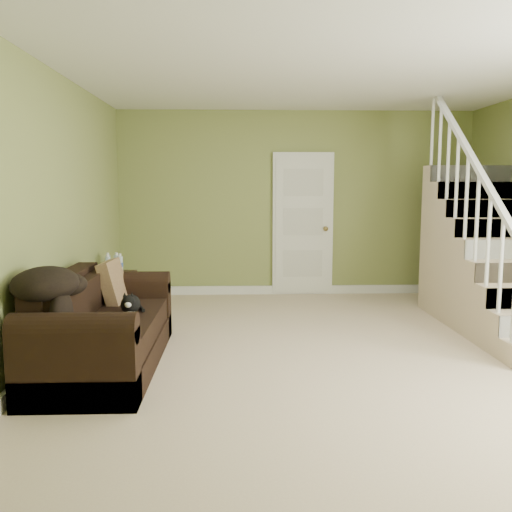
{
  "coord_description": "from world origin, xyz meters",
  "views": [
    {
      "loc": [
        -0.84,
        -4.96,
        1.55
      ],
      "look_at": [
        -0.66,
        0.15,
        0.89
      ],
      "focal_mm": 38.0,
      "sensor_mm": 36.0,
      "label": 1
    }
  ],
  "objects": [
    {
      "name": "floor",
      "position": [
        0.0,
        0.0,
        0.0
      ],
      "size": [
        5.0,
        5.5,
        0.01
      ],
      "primitive_type": "cube",
      "color": "#C4AA8E",
      "rests_on": "ground"
    },
    {
      "name": "ceiling",
      "position": [
        0.0,
        0.0,
        2.6
      ],
      "size": [
        5.0,
        5.5,
        0.01
      ],
      "primitive_type": "cube",
      "color": "white",
      "rests_on": "wall_back"
    },
    {
      "name": "wall_back",
      "position": [
        0.0,
        2.75,
        1.3
      ],
      "size": [
        5.0,
        0.04,
        2.6
      ],
      "primitive_type": "cube",
      "color": "olive",
      "rests_on": "floor"
    },
    {
      "name": "wall_front",
      "position": [
        0.0,
        -2.75,
        1.3
      ],
      "size": [
        5.0,
        0.04,
        2.6
      ],
      "primitive_type": "cube",
      "color": "olive",
      "rests_on": "floor"
    },
    {
      "name": "wall_left",
      "position": [
        -2.5,
        0.0,
        1.3
      ],
      "size": [
        0.04,
        5.5,
        2.6
      ],
      "primitive_type": "cube",
      "color": "olive",
      "rests_on": "floor"
    },
    {
      "name": "baseboard_back",
      "position": [
        0.0,
        2.72,
        0.06
      ],
      "size": [
        5.0,
        0.04,
        0.12
      ],
      "primitive_type": "cube",
      "color": "white",
      "rests_on": "floor"
    },
    {
      "name": "baseboard_left",
      "position": [
        -2.47,
        0.0,
        0.06
      ],
      "size": [
        0.04,
        5.5,
        0.12
      ],
      "primitive_type": "cube",
      "color": "white",
      "rests_on": "floor"
    },
    {
      "name": "door",
      "position": [
        0.1,
        2.71,
        1.01
      ],
      "size": [
        0.86,
        0.12,
        2.02
      ],
      "color": "white",
      "rests_on": "floor"
    },
    {
      "name": "staircase",
      "position": [
        1.99,
        0.97,
        0.64
      ],
      "size": [
        1.0,
        2.51,
        2.82
      ],
      "color": "#C4AA8E",
      "rests_on": "floor"
    },
    {
      "name": "sofa",
      "position": [
        -2.01,
        -0.38,
        0.31
      ],
      "size": [
        0.88,
        2.03,
        0.8
      ],
      "color": "black",
      "rests_on": "floor"
    },
    {
      "name": "side_table",
      "position": [
        -2.27,
        1.38,
        0.28
      ],
      "size": [
        0.46,
        0.46,
        0.77
      ],
      "rotation": [
        0.0,
        0.0,
        0.04
      ],
      "color": "black",
      "rests_on": "floor"
    },
    {
      "name": "cat",
      "position": [
        -1.78,
        -0.26,
        0.52
      ],
      "size": [
        0.23,
        0.45,
        0.22
      ],
      "rotation": [
        0.0,
        0.0,
        0.09
      ],
      "color": "black",
      "rests_on": "sofa"
    },
    {
      "name": "banana",
      "position": [
        -1.88,
        -0.73,
        0.46
      ],
      "size": [
        0.06,
        0.17,
        0.05
      ],
      "primitive_type": "ellipsoid",
      "rotation": [
        0.0,
        0.0,
        0.08
      ],
      "color": "yellow",
      "rests_on": "sofa"
    },
    {
      "name": "throw_pillow",
      "position": [
        -2.04,
        0.26,
        0.61
      ],
      "size": [
        0.24,
        0.46,
        0.47
      ],
      "primitive_type": "cube",
      "rotation": [
        0.0,
        -0.24,
        -0.05
      ],
      "color": "#4F301F",
      "rests_on": "sofa"
    },
    {
      "name": "throw_blanket",
      "position": [
        -2.26,
        -0.95,
        0.83
      ],
      "size": [
        0.56,
        0.69,
        0.26
      ],
      "primitive_type": "ellipsoid",
      "rotation": [
        0.0,
        0.0,
        -0.17
      ],
      "color": "black",
      "rests_on": "sofa"
    }
  ]
}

